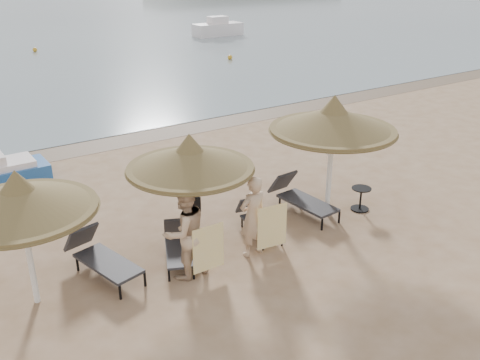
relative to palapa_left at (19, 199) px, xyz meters
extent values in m
plane|color=tan|center=(3.59, -1.07, -2.22)|extent=(160.00, 160.00, 0.00)
cube|color=brown|center=(3.59, 8.33, -2.22)|extent=(200.00, 1.60, 0.01)
cube|color=white|center=(21.59, 28.93, -1.72)|extent=(4.00, 1.60, 1.00)
cube|color=white|center=(21.59, 28.93, -0.97)|extent=(1.50, 1.00, 0.60)
cylinder|color=white|center=(0.00, 0.00, -1.20)|extent=(0.12, 0.12, 2.04)
cone|color=olive|center=(0.00, 0.00, 0.03)|extent=(2.82, 2.82, 0.53)
cone|color=olive|center=(0.00, 0.00, 0.35)|extent=(0.68, 0.68, 0.44)
cylinder|color=olive|center=(0.00, 0.00, -0.22)|extent=(2.76, 2.76, 0.10)
cylinder|color=white|center=(3.55, 0.11, -1.20)|extent=(0.12, 0.12, 2.05)
cone|color=olive|center=(3.55, 0.11, 0.04)|extent=(2.83, 2.83, 0.54)
cone|color=olive|center=(3.55, 0.11, 0.36)|extent=(0.68, 0.68, 0.44)
cylinder|color=olive|center=(3.55, 0.11, -0.22)|extent=(2.77, 2.77, 0.10)
cylinder|color=white|center=(7.41, -0.17, -1.07)|extent=(0.13, 0.13, 2.31)
cone|color=olive|center=(7.41, -0.17, 0.33)|extent=(3.19, 3.19, 0.61)
cone|color=olive|center=(7.41, -0.17, 0.69)|extent=(0.77, 0.77, 0.50)
cylinder|color=olive|center=(7.41, -0.17, 0.04)|extent=(3.13, 3.13, 0.11)
cylinder|color=black|center=(1.40, -0.83, -2.07)|extent=(0.05, 0.05, 0.31)
cylinder|color=black|center=(2.00, -0.68, -2.07)|extent=(0.05, 0.05, 0.31)
cylinder|color=black|center=(1.02, 0.66, -2.07)|extent=(0.05, 0.05, 0.31)
cylinder|color=black|center=(1.62, 0.81, -2.07)|extent=(0.05, 0.05, 0.31)
cube|color=black|center=(1.50, 0.04, -1.88)|extent=(1.06, 1.76, 0.07)
cube|color=black|center=(1.26, 0.98, -1.62)|extent=(0.77, 0.62, 0.62)
cylinder|color=black|center=(2.49, -0.80, -2.10)|extent=(0.05, 0.05, 0.26)
cylinder|color=black|center=(2.96, -1.00, -2.10)|extent=(0.05, 0.05, 0.26)
cylinder|color=black|center=(3.00, 0.38, -2.10)|extent=(0.05, 0.05, 0.26)
cylinder|color=black|center=(3.47, 0.18, -2.10)|extent=(0.05, 0.05, 0.26)
cube|color=black|center=(3.00, -0.27, -1.94)|extent=(1.08, 1.49, 0.06)
cube|color=black|center=(3.32, 0.47, -1.72)|extent=(0.68, 0.58, 0.52)
cylinder|color=black|center=(4.86, -0.83, -2.10)|extent=(0.04, 0.04, 0.25)
cylinder|color=black|center=(5.34, -0.92, -2.10)|extent=(0.04, 0.04, 0.25)
cylinder|color=black|center=(5.08, 0.37, -2.10)|extent=(0.04, 0.04, 0.25)
cylinder|color=black|center=(5.56, 0.29, -2.10)|extent=(0.04, 0.04, 0.25)
cube|color=black|center=(5.22, -0.23, -1.95)|extent=(0.77, 1.39, 0.05)
cube|color=black|center=(5.36, 0.53, -1.74)|extent=(0.60, 0.46, 0.50)
cylinder|color=black|center=(6.63, -0.85, -2.07)|extent=(0.06, 0.06, 0.31)
cylinder|color=black|center=(7.25, -0.80, -2.07)|extent=(0.06, 0.06, 0.31)
cylinder|color=black|center=(6.50, 0.70, -2.07)|extent=(0.06, 0.06, 0.31)
cylinder|color=black|center=(7.12, 0.75, -2.07)|extent=(0.06, 0.06, 0.31)
cube|color=black|center=(6.87, 0.00, -1.88)|extent=(0.82, 1.72, 0.07)
cube|color=black|center=(6.79, 0.98, -1.61)|extent=(0.72, 0.52, 0.63)
cylinder|color=black|center=(8.26, -0.53, -2.21)|extent=(0.48, 0.48, 0.03)
cylinder|color=black|center=(8.26, -0.53, -1.91)|extent=(0.05, 0.05, 0.59)
cylinder|color=black|center=(8.26, -0.53, -1.61)|extent=(0.52, 0.52, 0.03)
imported|color=#CEAA87|center=(2.90, -0.78, -1.03)|extent=(1.18, 0.85, 2.40)
imported|color=#CEAA87|center=(4.56, -0.84, -1.12)|extent=(1.05, 0.72, 2.21)
cube|color=yellow|center=(3.25, -1.13, -1.51)|extent=(0.74, 0.02, 1.03)
cube|color=yellow|center=(4.91, -1.09, -1.51)|extent=(0.74, 0.10, 1.04)
cube|color=silver|center=(3.55, 0.29, -0.90)|extent=(0.34, 0.22, 0.40)
cube|color=black|center=(3.55, -0.05, -1.04)|extent=(0.25, 0.08, 0.35)
cube|color=#245AA8|center=(0.91, 6.49, -1.97)|extent=(2.08, 1.26, 0.51)
cube|color=white|center=(0.91, 6.49, -1.65)|extent=(1.33, 1.06, 0.23)
sphere|color=gold|center=(7.17, 29.32, -2.07)|extent=(0.31, 0.31, 0.31)
sphere|color=gold|center=(16.84, 19.55, -2.07)|extent=(0.31, 0.31, 0.31)
camera|label=1|loc=(-1.45, -9.49, 4.12)|focal=40.00mm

